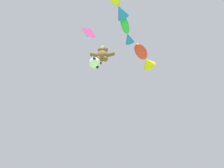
% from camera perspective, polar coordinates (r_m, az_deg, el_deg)
% --- Properties ---
extents(teddy_bear_kite, '(1.82, 0.80, 1.85)m').
position_cam_1_polar(teddy_bear_kite, '(12.92, -3.15, 9.70)').
color(teddy_bear_kite, brown).
extents(soccer_ball_kite, '(0.86, 0.85, 0.79)m').
position_cam_1_polar(soccer_ball_kite, '(11.94, -5.58, 6.82)').
color(soccer_ball_kite, white).
extents(fish_kite_crimson, '(1.99, 2.42, 1.05)m').
position_cam_1_polar(fish_kite_crimson, '(14.12, 10.46, 8.62)').
color(fish_kite_crimson, red).
extents(fish_kite_emerald, '(1.19, 2.11, 0.68)m').
position_cam_1_polar(fish_kite_emerald, '(13.17, 4.87, 16.61)').
color(fish_kite_emerald, green).
extents(fish_kite_goldfin, '(1.70, 2.46, 0.83)m').
position_cam_1_polar(fish_kite_goldfin, '(12.46, 1.66, 24.85)').
color(fish_kite_goldfin, yellow).
extents(diamond_kite, '(1.13, 0.85, 3.09)m').
position_cam_1_polar(diamond_kite, '(14.71, -7.59, 16.09)').
color(diamond_kite, '#E53F9E').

